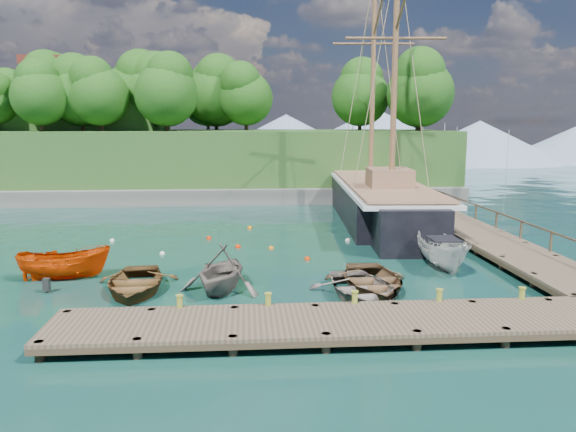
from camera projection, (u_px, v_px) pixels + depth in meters
name	position (u px, v px, depth m)	size (l,w,h in m)	color
ground	(287.00, 280.00, 24.41)	(160.00, 160.00, 0.00)	#133D38
dock_near	(363.00, 322.00, 18.09)	(20.00, 3.20, 1.10)	#49392D
dock_east	(478.00, 235.00, 32.07)	(3.20, 24.00, 1.10)	#49392D
bollard_0	(180.00, 324.00, 19.10)	(0.26, 0.26, 0.45)	olive
bollard_1	(268.00, 322.00, 19.32)	(0.26, 0.26, 0.45)	olive
bollard_2	(354.00, 320.00, 19.54)	(0.26, 0.26, 0.45)	olive
bollard_3	(438.00, 318.00, 19.76)	(0.26, 0.26, 0.45)	olive
bollard_4	(520.00, 315.00, 19.99)	(0.26, 0.26, 0.45)	olive
rowboat_0	(135.00, 291.00, 22.81)	(3.35, 4.68, 0.97)	#54381A
rowboat_1	(222.00, 291.00, 22.84)	(3.33, 3.86, 2.03)	#665B53
rowboat_2	(372.00, 290.00, 22.99)	(3.54, 4.96, 1.03)	brown
rowboat_3	(363.00, 299.00, 21.83)	(3.50, 4.90, 1.01)	#6A5F58
motorboat_orange	(65.00, 279.00, 24.61)	(1.49, 3.96, 1.53)	#CE3C02
cabin_boat_white	(442.00, 268.00, 26.41)	(1.76, 4.68, 1.81)	beige
schooner	(379.00, 204.00, 38.97)	(6.66, 28.75, 21.27)	black
mooring_buoy_0	(162.00, 254.00, 29.18)	(0.28, 0.28, 0.28)	silver
mooring_buoy_1	(238.00, 247.00, 30.78)	(0.32, 0.32, 0.32)	red
mooring_buoy_2	(271.00, 249.00, 30.44)	(0.30, 0.30, 0.30)	orange
mooring_buoy_3	(348.00, 241.00, 32.41)	(0.32, 0.32, 0.32)	silver
mooring_buoy_4	(209.00, 239.00, 33.01)	(0.30, 0.30, 0.30)	#FA2500
mooring_buoy_5	(250.00, 229.00, 36.22)	(0.32, 0.32, 0.32)	#DD6700
mooring_buoy_6	(112.00, 241.00, 32.41)	(0.27, 0.27, 0.27)	white
mooring_buoy_7	(307.00, 260.00, 28.06)	(0.29, 0.29, 0.29)	red
headland	(128.00, 135.00, 53.38)	(51.00, 19.31, 12.90)	#474744
distant_ridge	(282.00, 137.00, 92.84)	(117.00, 40.00, 10.00)	#728CA5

